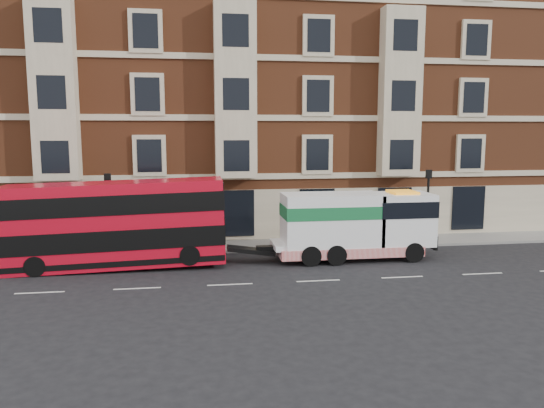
# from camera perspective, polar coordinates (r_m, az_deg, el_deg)

# --- Properties ---
(ground) EXTENTS (120.00, 120.00, 0.00)m
(ground) POSITION_cam_1_polar(r_m,az_deg,el_deg) (23.75, -4.54, -8.64)
(ground) COLOR black
(ground) RESTS_ON ground
(sidewalk) EXTENTS (90.00, 3.00, 0.15)m
(sidewalk) POSITION_cam_1_polar(r_m,az_deg,el_deg) (30.99, -5.52, -4.57)
(sidewalk) COLOR slate
(sidewalk) RESTS_ON ground
(victorian_terrace) EXTENTS (45.00, 12.00, 20.40)m
(victorian_terrace) POSITION_cam_1_polar(r_m,az_deg,el_deg) (37.91, -5.57, 12.90)
(victorian_terrace) COLOR brown
(victorian_terrace) RESTS_ON ground
(lamp_post_west) EXTENTS (0.35, 0.15, 4.35)m
(lamp_post_west) POSITION_cam_1_polar(r_m,az_deg,el_deg) (29.55, -17.15, -0.37)
(lamp_post_west) COLOR black
(lamp_post_west) RESTS_ON sidewalk
(lamp_post_east) EXTENTS (0.35, 0.15, 4.35)m
(lamp_post_east) POSITION_cam_1_polar(r_m,az_deg,el_deg) (32.18, 16.40, 0.32)
(lamp_post_east) COLOR black
(lamp_post_east) RESTS_ON sidewalk
(double_decker_bus) EXTENTS (10.54, 2.42, 4.27)m
(double_decker_bus) POSITION_cam_1_polar(r_m,az_deg,el_deg) (27.07, -16.45, -1.97)
(double_decker_bus) COLOR red
(double_decker_bus) RESTS_ON ground
(tow_truck) EXTENTS (8.44, 2.49, 3.52)m
(tow_truck) POSITION_cam_1_polar(r_m,az_deg,el_deg) (28.11, 8.72, -2.19)
(tow_truck) COLOR white
(tow_truck) RESTS_ON ground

